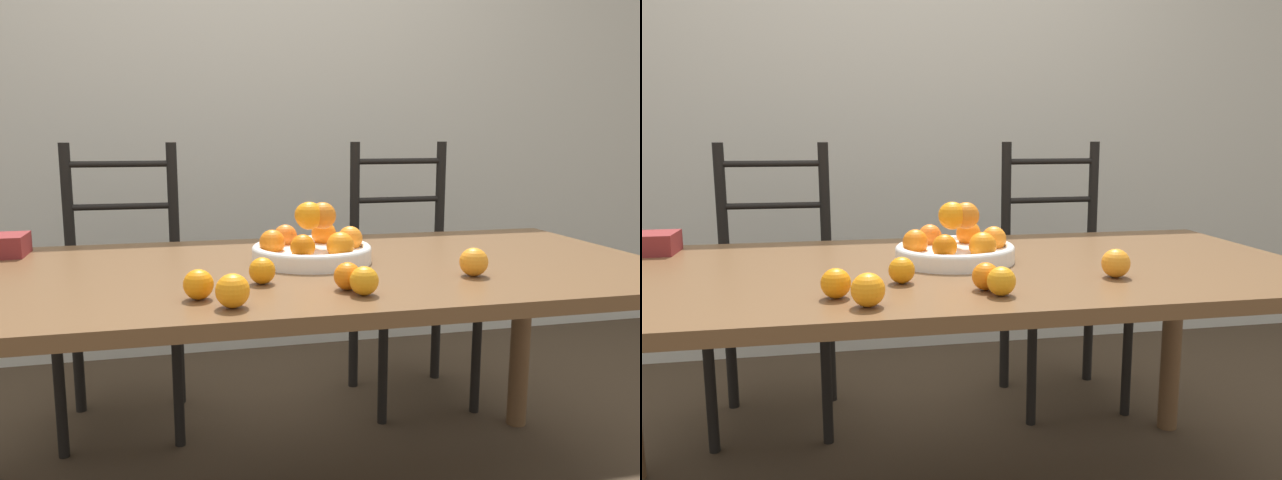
{
  "view_description": "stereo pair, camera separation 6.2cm",
  "coord_description": "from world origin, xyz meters",
  "views": [
    {
      "loc": [
        -0.31,
        -1.57,
        1.07
      ],
      "look_at": [
        0.06,
        -0.05,
        0.8
      ],
      "focal_mm": 35.0,
      "sensor_mm": 36.0,
      "label": 1
    },
    {
      "loc": [
        -0.25,
        -1.59,
        1.07
      ],
      "look_at": [
        0.06,
        -0.05,
        0.8
      ],
      "focal_mm": 35.0,
      "sensor_mm": 36.0,
      "label": 2
    }
  ],
  "objects": [
    {
      "name": "orange_loose_2",
      "position": [
        -0.2,
        -0.36,
        0.76
      ],
      "size": [
        0.07,
        0.07,
        0.07
      ],
      "color": "orange",
      "rests_on": "dining_table"
    },
    {
      "name": "chair_left",
      "position": [
        -0.5,
        0.73,
        0.49
      ],
      "size": [
        0.43,
        0.41,
        1.04
      ],
      "rotation": [
        0.0,
        0.0,
        -0.02
      ],
      "color": "black",
      "rests_on": "ground_plane"
    },
    {
      "name": "orange_loose_1",
      "position": [
        -0.11,
        -0.17,
        0.75
      ],
      "size": [
        0.06,
        0.06,
        0.06
      ],
      "color": "orange",
      "rests_on": "dining_table"
    },
    {
      "name": "fruit_bowl",
      "position": [
        0.06,
        0.05,
        0.77
      ],
      "size": [
        0.33,
        0.33,
        0.17
      ],
      "color": "white",
      "rests_on": "dining_table"
    },
    {
      "name": "chair_right",
      "position": [
        0.61,
        0.73,
        0.49
      ],
      "size": [
        0.43,
        0.41,
        1.04
      ],
      "rotation": [
        0.0,
        0.0,
        0.02
      ],
      "color": "black",
      "rests_on": "ground_plane"
    },
    {
      "name": "wall_back",
      "position": [
        0.0,
        1.47,
        1.3
      ],
      "size": [
        8.0,
        0.06,
        2.6
      ],
      "color": "beige",
      "rests_on": "ground_plane"
    },
    {
      "name": "orange_loose_0",
      "position": [
        0.4,
        -0.21,
        0.76
      ],
      "size": [
        0.07,
        0.07,
        0.07
      ],
      "color": "orange",
      "rests_on": "dining_table"
    },
    {
      "name": "orange_loose_3",
      "position": [
        0.09,
        -0.33,
        0.76
      ],
      "size": [
        0.06,
        0.06,
        0.06
      ],
      "color": "orange",
      "rests_on": "dining_table"
    },
    {
      "name": "dining_table",
      "position": [
        0.0,
        0.0,
        0.64
      ],
      "size": [
        1.98,
        0.92,
        0.72
      ],
      "color": "brown",
      "rests_on": "ground_plane"
    },
    {
      "name": "orange_loose_4",
      "position": [
        -0.26,
        -0.28,
        0.76
      ],
      "size": [
        0.06,
        0.06,
        0.06
      ],
      "color": "orange",
      "rests_on": "dining_table"
    },
    {
      "name": "orange_loose_5",
      "position": [
        0.06,
        -0.27,
        0.75
      ],
      "size": [
        0.06,
        0.06,
        0.06
      ],
      "color": "orange",
      "rests_on": "dining_table"
    }
  ]
}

